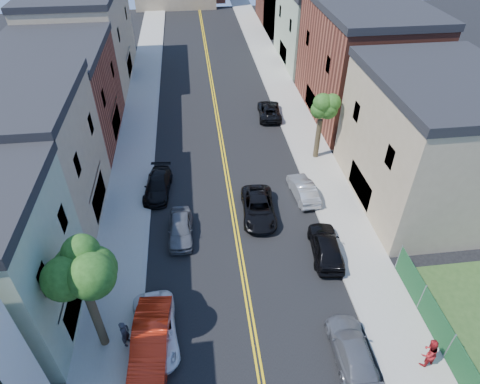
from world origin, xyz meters
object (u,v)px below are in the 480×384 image
object	(u,v)px
pedestrian_left	(125,334)
grey_car_left	(181,228)
black_car_left	(158,185)
grey_car_right	(352,350)
dark_car_right_far	(269,110)
pedestrian_right	(429,353)
silver_car_right	(303,189)
white_pickup	(155,331)
black_car_right	(326,246)
black_suv_lane	(258,208)
red_sedan	(151,341)

from	to	relation	value
pedestrian_left	grey_car_left	bearing A→B (deg)	0.91
black_car_left	grey_car_right	bearing A→B (deg)	-49.48
dark_car_right_far	pedestrian_right	size ratio (longest dim) A/B	2.45
pedestrian_left	silver_car_right	bearing A→B (deg)	-26.66
white_pickup	black_car_left	bearing A→B (deg)	85.81
black_car_right	dark_car_right_far	world-z (taller)	black_car_right
black_suv_lane	pedestrian_left	world-z (taller)	pedestrian_left
black_car_left	pedestrian_left	size ratio (longest dim) A/B	2.61
red_sedan	white_pickup	size ratio (longest dim) A/B	1.06
dark_car_right_far	black_car_left	bearing A→B (deg)	51.07
black_suv_lane	dark_car_right_far	bearing A→B (deg)	80.55
white_pickup	black_suv_lane	xyz separation A→B (m)	(6.98, 9.13, 0.01)
red_sedan	pedestrian_left	distance (m)	1.44
black_car_right	black_suv_lane	distance (m)	5.71
black_suv_lane	pedestrian_right	xyz separation A→B (m)	(6.54, -12.32, 0.41)
silver_car_right	pedestrian_right	distance (m)	14.35
grey_car_right	pedestrian_left	world-z (taller)	pedestrian_left
black_car_right	pedestrian_left	world-z (taller)	pedestrian_left
black_car_right	silver_car_right	xyz separation A→B (m)	(0.00, 6.08, -0.10)
grey_car_left	silver_car_right	distance (m)	9.83
grey_car_left	black_suv_lane	world-z (taller)	grey_car_left
grey_car_left	white_pickup	bearing A→B (deg)	-99.45
grey_car_right	pedestrian_right	bearing A→B (deg)	168.24
grey_car_left	black_suv_lane	bearing A→B (deg)	15.39
white_pickup	grey_car_right	world-z (taller)	white_pickup
red_sedan	pedestrian_right	size ratio (longest dim) A/B	2.71
black_car_right	pedestrian_left	size ratio (longest dim) A/B	2.61
black_car_left	black_car_right	world-z (taller)	black_car_right
black_car_left	dark_car_right_far	distance (m)	15.49
silver_car_right	black_suv_lane	distance (m)	4.11
white_pickup	pedestrian_left	bearing A→B (deg)	-177.41
grey_car_right	silver_car_right	xyz separation A→B (m)	(0.74, 13.21, 0.01)
grey_car_right	black_car_right	size ratio (longest dim) A/B	1.01
red_sedan	grey_car_right	size ratio (longest dim) A/B	1.13
grey_car_left	silver_car_right	world-z (taller)	grey_car_left
grey_car_right	silver_car_right	distance (m)	13.23
silver_car_right	pedestrian_right	world-z (taller)	pedestrian_right
grey_car_left	pedestrian_left	xyz separation A→B (m)	(-2.90, -7.90, 0.33)
grey_car_right	black_car_right	distance (m)	7.17
red_sedan	black_car_right	xyz separation A→B (m)	(10.86, 5.51, -0.08)
pedestrian_left	pedestrian_right	bearing A→B (deg)	-80.12
black_car_left	red_sedan	bearing A→B (deg)	-83.10
black_car_left	black_suv_lane	world-z (taller)	black_suv_lane
white_pickup	red_sedan	bearing A→B (deg)	-108.46
black_car_right	black_suv_lane	world-z (taller)	black_car_right
grey_car_left	grey_car_right	xyz separation A→B (m)	(8.56, -10.02, -0.03)
white_pickup	black_suv_lane	size ratio (longest dim) A/B	0.98
red_sedan	grey_car_right	bearing A→B (deg)	-5.17
grey_car_right	silver_car_right	size ratio (longest dim) A/B	1.12
white_pickup	grey_car_left	world-z (taller)	grey_car_left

